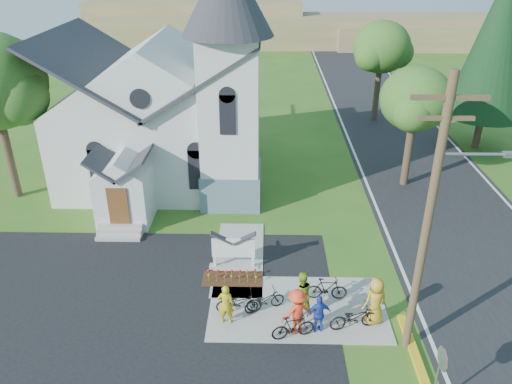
{
  "coord_description": "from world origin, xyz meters",
  "views": [
    {
      "loc": [
        0.16,
        -15.19,
        13.12
      ],
      "look_at": [
        -0.24,
        5.0,
        2.9
      ],
      "focal_mm": 35.0,
      "sensor_mm": 36.0,
      "label": 1
    }
  ],
  "objects_px": {
    "bike_0": "(239,302)",
    "bike_4": "(354,317)",
    "bike_3": "(327,289)",
    "cyclist_4": "(375,301)",
    "bike_2": "(264,300)",
    "church_sign": "(233,248)",
    "cyclist_3": "(297,312)",
    "cyclist_2": "(319,314)",
    "bike_1": "(293,327)",
    "utility_pole": "(431,216)",
    "stop_sign": "(440,367)",
    "cyclist_1": "(301,293)",
    "cyclist_0": "(226,304)"
  },
  "relations": [
    {
      "from": "utility_pole",
      "to": "bike_4",
      "type": "xyz_separation_m",
      "value": [
        -1.83,
        0.86,
        -4.85
      ]
    },
    {
      "from": "utility_pole",
      "to": "bike_1",
      "type": "bearing_deg",
      "value": 175.85
    },
    {
      "from": "church_sign",
      "to": "bike_4",
      "type": "bearing_deg",
      "value": -39.06
    },
    {
      "from": "stop_sign",
      "to": "cyclist_2",
      "type": "relative_size",
      "value": 1.57
    },
    {
      "from": "bike_1",
      "to": "cyclist_3",
      "type": "height_order",
      "value": "cyclist_3"
    },
    {
      "from": "church_sign",
      "to": "cyclist_0",
      "type": "relative_size",
      "value": 1.3
    },
    {
      "from": "bike_0",
      "to": "cyclist_2",
      "type": "bearing_deg",
      "value": -113.19
    },
    {
      "from": "bike_2",
      "to": "cyclist_4",
      "type": "height_order",
      "value": "cyclist_4"
    },
    {
      "from": "stop_sign",
      "to": "bike_1",
      "type": "height_order",
      "value": "stop_sign"
    },
    {
      "from": "bike_2",
      "to": "bike_4",
      "type": "xyz_separation_m",
      "value": [
        3.35,
        -0.97,
        0.05
      ]
    },
    {
      "from": "bike_1",
      "to": "cyclist_0",
      "type": "bearing_deg",
      "value": 56.87
    },
    {
      "from": "cyclist_3",
      "to": "bike_1",
      "type": "bearing_deg",
      "value": 43.46
    },
    {
      "from": "bike_0",
      "to": "bike_1",
      "type": "bearing_deg",
      "value": -128.84
    },
    {
      "from": "bike_0",
      "to": "cyclist_1",
      "type": "bearing_deg",
      "value": -95.04
    },
    {
      "from": "cyclist_0",
      "to": "utility_pole",
      "type": "bearing_deg",
      "value": 173.18
    },
    {
      "from": "church_sign",
      "to": "cyclist_3",
      "type": "distance_m",
      "value": 4.83
    },
    {
      "from": "cyclist_0",
      "to": "cyclist_3",
      "type": "relative_size",
      "value": 0.91
    },
    {
      "from": "bike_2",
      "to": "cyclist_3",
      "type": "distance_m",
      "value": 1.78
    },
    {
      "from": "bike_1",
      "to": "cyclist_2",
      "type": "bearing_deg",
      "value": -84.05
    },
    {
      "from": "cyclist_1",
      "to": "bike_1",
      "type": "relative_size",
      "value": 1.15
    },
    {
      "from": "cyclist_2",
      "to": "bike_2",
      "type": "bearing_deg",
      "value": -41.18
    },
    {
      "from": "cyclist_2",
      "to": "bike_4",
      "type": "xyz_separation_m",
      "value": [
        1.33,
        0.18,
        -0.29
      ]
    },
    {
      "from": "cyclist_4",
      "to": "church_sign",
      "type": "bearing_deg",
      "value": -53.36
    },
    {
      "from": "bike_2",
      "to": "stop_sign",
      "type": "bearing_deg",
      "value": -154.65
    },
    {
      "from": "cyclist_3",
      "to": "bike_4",
      "type": "distance_m",
      "value": 2.21
    },
    {
      "from": "cyclist_0",
      "to": "bike_2",
      "type": "distance_m",
      "value": 1.68
    },
    {
      "from": "church_sign",
      "to": "utility_pole",
      "type": "xyz_separation_m",
      "value": [
        6.56,
        -4.7,
        4.38
      ]
    },
    {
      "from": "utility_pole",
      "to": "cyclist_3",
      "type": "xyz_separation_m",
      "value": [
        -3.98,
        0.61,
        -4.42
      ]
    },
    {
      "from": "bike_3",
      "to": "cyclist_4",
      "type": "xyz_separation_m",
      "value": [
        1.65,
        -1.33,
        0.48
      ]
    },
    {
      "from": "bike_4",
      "to": "cyclist_0",
      "type": "bearing_deg",
      "value": 75.01
    },
    {
      "from": "stop_sign",
      "to": "bike_4",
      "type": "bearing_deg",
      "value": 118.14
    },
    {
      "from": "stop_sign",
      "to": "bike_3",
      "type": "bearing_deg",
      "value": 117.56
    },
    {
      "from": "stop_sign",
      "to": "bike_0",
      "type": "height_order",
      "value": "stop_sign"
    },
    {
      "from": "utility_pole",
      "to": "bike_1",
      "type": "distance_m",
      "value": 6.38
    },
    {
      "from": "cyclist_1",
      "to": "cyclist_3",
      "type": "distance_m",
      "value": 1.08
    },
    {
      "from": "cyclist_4",
      "to": "bike_4",
      "type": "height_order",
      "value": "cyclist_4"
    },
    {
      "from": "bike_0",
      "to": "bike_4",
      "type": "bearing_deg",
      "value": -105.67
    },
    {
      "from": "utility_pole",
      "to": "cyclist_3",
      "type": "distance_m",
      "value": 5.98
    },
    {
      "from": "church_sign",
      "to": "cyclist_0",
      "type": "height_order",
      "value": "cyclist_0"
    },
    {
      "from": "cyclist_0",
      "to": "bike_1",
      "type": "distance_m",
      "value": 2.65
    },
    {
      "from": "utility_pole",
      "to": "bike_3",
      "type": "bearing_deg",
      "value": 136.31
    },
    {
      "from": "cyclist_4",
      "to": "bike_1",
      "type": "bearing_deg",
      "value": -4.77
    },
    {
      "from": "cyclist_4",
      "to": "cyclist_2",
      "type": "bearing_deg",
      "value": -7.25
    },
    {
      "from": "church_sign",
      "to": "cyclist_1",
      "type": "height_order",
      "value": "cyclist_1"
    },
    {
      "from": "utility_pole",
      "to": "bike_0",
      "type": "xyz_separation_m",
      "value": [
        -6.18,
        1.66,
        -4.88
      ]
    },
    {
      "from": "church_sign",
      "to": "bike_2",
      "type": "bearing_deg",
      "value": -64.34
    },
    {
      "from": "utility_pole",
      "to": "church_sign",
      "type": "bearing_deg",
      "value": 144.4
    },
    {
      "from": "church_sign",
      "to": "bike_1",
      "type": "height_order",
      "value": "church_sign"
    },
    {
      "from": "cyclist_3",
      "to": "bike_0",
      "type": "bearing_deg",
      "value": -47.06
    },
    {
      "from": "cyclist_3",
      "to": "bike_2",
      "type": "bearing_deg",
      "value": -67.02
    }
  ]
}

